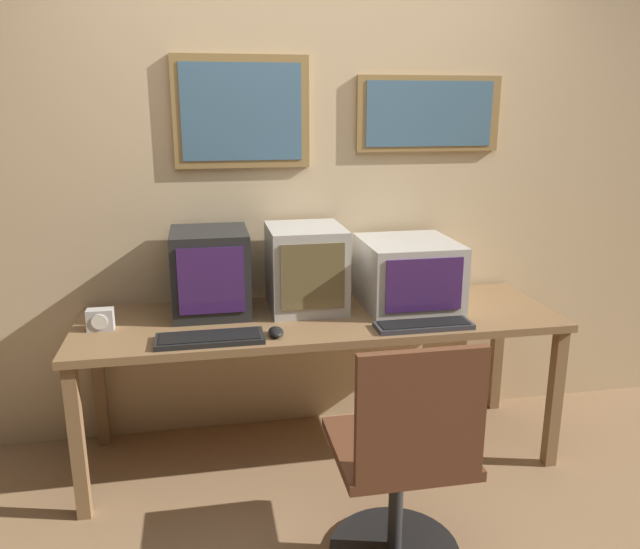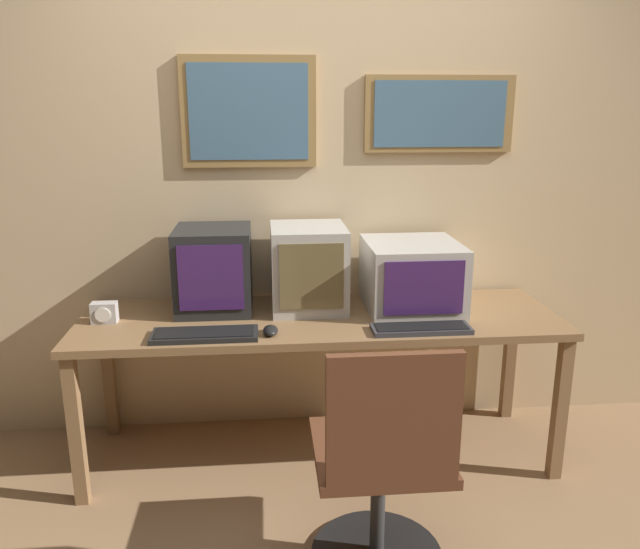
{
  "view_description": "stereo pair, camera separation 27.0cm",
  "coord_description": "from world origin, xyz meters",
  "px_view_note": "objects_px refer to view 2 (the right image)",
  "views": [
    {
      "loc": [
        -0.52,
        -1.71,
        1.7
      ],
      "look_at": [
        0.0,
        1.04,
        0.93
      ],
      "focal_mm": 35.0,
      "sensor_mm": 36.0,
      "label": 1
    },
    {
      "loc": [
        -0.26,
        -1.75,
        1.7
      ],
      "look_at": [
        0.0,
        1.04,
        0.93
      ],
      "focal_mm": 35.0,
      "sensor_mm": 36.0,
      "label": 2
    }
  ],
  "objects_px": {
    "keyboard_main": "(205,334)",
    "monitor_left": "(214,269)",
    "desk_clock": "(104,313)",
    "mouse_near_keyboard": "(271,330)",
    "monitor_center": "(308,267)",
    "keyboard_side": "(421,329)",
    "office_chair": "(382,475)",
    "monitor_right": "(412,275)"
  },
  "relations": [
    {
      "from": "keyboard_side",
      "to": "desk_clock",
      "type": "xyz_separation_m",
      "value": [
        -1.42,
        0.24,
        0.04
      ]
    },
    {
      "from": "monitor_right",
      "to": "keyboard_main",
      "type": "xyz_separation_m",
      "value": [
        -0.98,
        -0.32,
        -0.15
      ]
    },
    {
      "from": "desk_clock",
      "to": "monitor_center",
      "type": "bearing_deg",
      "value": 8.49
    },
    {
      "from": "monitor_left",
      "to": "monitor_center",
      "type": "bearing_deg",
      "value": -2.14
    },
    {
      "from": "monitor_right",
      "to": "desk_clock",
      "type": "distance_m",
      "value": 1.46
    },
    {
      "from": "keyboard_main",
      "to": "keyboard_side",
      "type": "distance_m",
      "value": 0.94
    },
    {
      "from": "monitor_left",
      "to": "mouse_near_keyboard",
      "type": "height_order",
      "value": "monitor_left"
    },
    {
      "from": "mouse_near_keyboard",
      "to": "desk_clock",
      "type": "height_order",
      "value": "desk_clock"
    },
    {
      "from": "monitor_left",
      "to": "keyboard_side",
      "type": "bearing_deg",
      "value": -23.56
    },
    {
      "from": "keyboard_side",
      "to": "desk_clock",
      "type": "distance_m",
      "value": 1.44
    },
    {
      "from": "keyboard_side",
      "to": "office_chair",
      "type": "relative_size",
      "value": 0.46
    },
    {
      "from": "monitor_center",
      "to": "office_chair",
      "type": "bearing_deg",
      "value": -78.69
    },
    {
      "from": "desk_clock",
      "to": "mouse_near_keyboard",
      "type": "bearing_deg",
      "value": -16.41
    },
    {
      "from": "monitor_right",
      "to": "office_chair",
      "type": "height_order",
      "value": "monitor_right"
    },
    {
      "from": "monitor_right",
      "to": "keyboard_side",
      "type": "height_order",
      "value": "monitor_right"
    },
    {
      "from": "monitor_right",
      "to": "desk_clock",
      "type": "height_order",
      "value": "monitor_right"
    },
    {
      "from": "office_chair",
      "to": "monitor_center",
      "type": "bearing_deg",
      "value": 101.31
    },
    {
      "from": "desk_clock",
      "to": "keyboard_main",
      "type": "bearing_deg",
      "value": -26.04
    },
    {
      "from": "keyboard_main",
      "to": "mouse_near_keyboard",
      "type": "bearing_deg",
      "value": 1.76
    },
    {
      "from": "monitor_center",
      "to": "monitor_right",
      "type": "relative_size",
      "value": 0.84
    },
    {
      "from": "keyboard_main",
      "to": "monitor_center",
      "type": "bearing_deg",
      "value": 38.1
    },
    {
      "from": "monitor_center",
      "to": "keyboard_side",
      "type": "relative_size",
      "value": 0.92
    },
    {
      "from": "monitor_center",
      "to": "keyboard_main",
      "type": "height_order",
      "value": "monitor_center"
    },
    {
      "from": "desk_clock",
      "to": "office_chair",
      "type": "distance_m",
      "value": 1.46
    },
    {
      "from": "monitor_center",
      "to": "office_chair",
      "type": "distance_m",
      "value": 1.12
    },
    {
      "from": "keyboard_main",
      "to": "monitor_left",
      "type": "bearing_deg",
      "value": 87.25
    },
    {
      "from": "monitor_right",
      "to": "monitor_left",
      "type": "bearing_deg",
      "value": 175.79
    },
    {
      "from": "monitor_left",
      "to": "monitor_right",
      "type": "xyz_separation_m",
      "value": [
        0.96,
        -0.07,
        -0.04
      ]
    },
    {
      "from": "keyboard_side",
      "to": "mouse_near_keyboard",
      "type": "distance_m",
      "value": 0.66
    },
    {
      "from": "monitor_right",
      "to": "mouse_near_keyboard",
      "type": "height_order",
      "value": "monitor_right"
    },
    {
      "from": "mouse_near_keyboard",
      "to": "monitor_left",
      "type": "bearing_deg",
      "value": 124.64
    },
    {
      "from": "monitor_center",
      "to": "desk_clock",
      "type": "xyz_separation_m",
      "value": [
        -0.95,
        -0.14,
        -0.15
      ]
    },
    {
      "from": "monitor_center",
      "to": "keyboard_side",
      "type": "bearing_deg",
      "value": -39.48
    },
    {
      "from": "desk_clock",
      "to": "office_chair",
      "type": "xyz_separation_m",
      "value": [
        1.14,
        -0.83,
        -0.37
      ]
    },
    {
      "from": "monitor_left",
      "to": "monitor_center",
      "type": "xyz_separation_m",
      "value": [
        0.46,
        -0.02,
        0.0
      ]
    },
    {
      "from": "monitor_center",
      "to": "office_chair",
      "type": "height_order",
      "value": "monitor_center"
    },
    {
      "from": "monitor_left",
      "to": "keyboard_main",
      "type": "height_order",
      "value": "monitor_left"
    },
    {
      "from": "monitor_center",
      "to": "desk_clock",
      "type": "distance_m",
      "value": 0.97
    },
    {
      "from": "monitor_left",
      "to": "monitor_center",
      "type": "relative_size",
      "value": 0.99
    },
    {
      "from": "desk_clock",
      "to": "office_chair",
      "type": "height_order",
      "value": "office_chair"
    },
    {
      "from": "keyboard_side",
      "to": "office_chair",
      "type": "height_order",
      "value": "office_chair"
    },
    {
      "from": "keyboard_main",
      "to": "desk_clock",
      "type": "bearing_deg",
      "value": 153.96
    }
  ]
}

